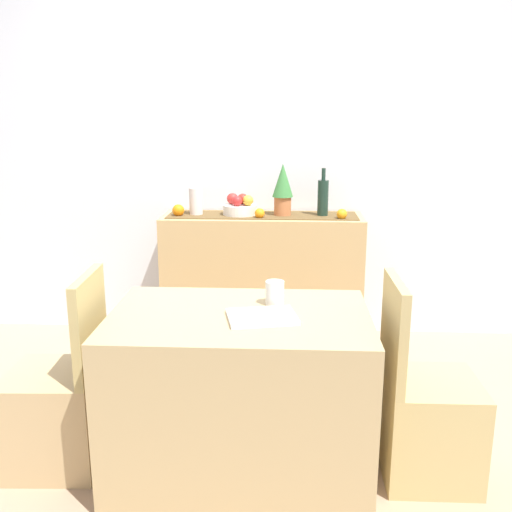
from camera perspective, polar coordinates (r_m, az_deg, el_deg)
The scene contains 20 objects.
ground_plane at distance 3.31m, azimuth -0.34°, elevation -14.57°, with size 6.40×6.40×0.02m, color tan.
room_wall_rear at distance 4.09m, azimuth 0.61°, elevation 10.90°, with size 6.40×0.06×2.70m, color silver.
sideboard_console at distance 3.99m, azimuth 0.61°, elevation -2.36°, with size 1.34×0.42×0.90m, color tan.
table_runner at distance 3.88m, azimuth 0.63°, elevation 4.04°, with size 1.26×0.32×0.01m, color brown.
fruit_bowl at distance 3.89m, azimuth -1.61°, elevation 4.58°, with size 0.22×0.22×0.07m, color silver.
apple_upper at distance 3.90m, azimuth -1.32°, elevation 5.64°, with size 0.07×0.07×0.07m, color red.
apple_center at distance 3.83m, azimuth -1.86°, elevation 5.43°, with size 0.07×0.07×0.07m, color red.
apple_rear at distance 3.84m, azimuth -0.79°, elevation 5.49°, with size 0.07×0.07×0.07m, color gold.
apple_right at distance 3.90m, azimuth -2.33°, elevation 5.66°, with size 0.08×0.08×0.08m, color red.
wine_bottle at distance 3.87m, azimuth 6.60°, elevation 5.76°, with size 0.07×0.07×0.32m.
ceramic_vase at distance 3.91m, azimuth -5.93°, elevation 5.37°, with size 0.09×0.09×0.18m, color silver.
potted_plant at distance 3.85m, azimuth 2.65°, elevation 6.73°, with size 0.14×0.14×0.35m.
orange_loose_near_bowl at distance 3.89m, azimuth -7.65°, elevation 4.48°, with size 0.08×0.08×0.08m, color orange.
orange_loose_end at distance 3.78m, azimuth 8.44°, elevation 4.10°, with size 0.07×0.07×0.07m, color orange.
orange_loose_mid at distance 3.78m, azimuth 0.32°, elevation 4.23°, with size 0.07×0.07×0.07m, color orange.
dining_table at distance 2.62m, azimuth -1.60°, elevation -13.35°, with size 1.11×0.73×0.74m, color tan.
open_book at distance 2.41m, azimuth 0.59°, elevation -6.01°, with size 0.28×0.21×0.02m, color white.
coffee_cup at distance 2.57m, azimuth 1.86°, elevation -3.66°, with size 0.08×0.08×0.11m, color silver.
chair_near_window at distance 2.85m, azimuth -18.75°, elevation -14.13°, with size 0.42×0.42×0.90m.
chair_by_corner at distance 2.74m, azimuth 16.41°, elevation -15.19°, with size 0.40×0.40×0.90m.
Camera 1 is at (0.17, -2.90, 1.58)m, focal length 40.65 mm.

